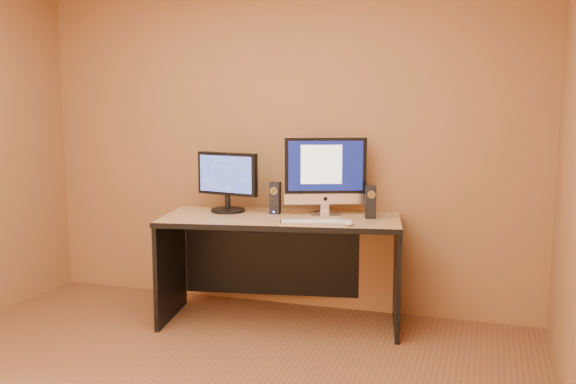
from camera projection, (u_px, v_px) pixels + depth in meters
walls at (154, 166)px, 3.10m from camera, size 4.00×4.00×2.60m
desk at (281, 270)px, 4.67m from camera, size 1.80×1.02×0.79m
imac at (326, 175)px, 4.63m from camera, size 0.65×0.42×0.58m
second_monitor at (227, 182)px, 4.80m from camera, size 0.55×0.34×0.45m
speaker_left at (275, 198)px, 4.73m from camera, size 0.08×0.08×0.23m
speaker_right at (371, 202)px, 4.54m from camera, size 0.09×0.09×0.23m
keyboard at (313, 222)px, 4.36m from camera, size 0.47×0.25×0.02m
mouse at (349, 223)px, 4.29m from camera, size 0.09×0.12×0.04m
cable_a at (326, 212)px, 4.77m from camera, size 0.10×0.22×0.01m
cable_b at (317, 211)px, 4.83m from camera, size 0.08×0.18×0.01m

